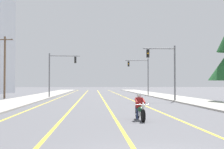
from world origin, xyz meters
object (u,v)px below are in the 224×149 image
(motorcycle_with_rider, at_px, (140,109))
(traffic_signal_near_left, at_px, (58,69))
(utility_pole_left_near, at_px, (5,66))
(traffic_signal_mid_right, at_px, (142,71))
(traffic_signal_near_right, at_px, (166,65))

(motorcycle_with_rider, bearing_deg, traffic_signal_near_left, 104.43)
(motorcycle_with_rider, xyz_separation_m, utility_pole_left_near, (-14.12, 26.44, 3.70))
(traffic_signal_near_left, height_order, traffic_signal_mid_right, same)
(traffic_signal_near_right, xyz_separation_m, utility_pole_left_near, (-19.71, 7.77, 0.27))
(traffic_signal_mid_right, bearing_deg, traffic_signal_near_left, -147.38)
(utility_pole_left_near, bearing_deg, motorcycle_with_rider, -61.90)
(traffic_signal_near_right, height_order, utility_pole_left_near, utility_pole_left_near)
(traffic_signal_near_right, bearing_deg, traffic_signal_near_left, 142.26)
(traffic_signal_near_left, xyz_separation_m, traffic_signal_mid_right, (12.97, 8.30, -0.02))
(traffic_signal_mid_right, bearing_deg, utility_pole_left_near, -151.78)
(traffic_signal_near_right, bearing_deg, utility_pole_left_near, 158.48)
(traffic_signal_mid_right, height_order, utility_pole_left_near, utility_pole_left_near)
(motorcycle_with_rider, distance_m, traffic_signal_near_right, 19.79)
(traffic_signal_near_left, height_order, utility_pole_left_near, utility_pole_left_near)
(traffic_signal_mid_right, bearing_deg, traffic_signal_near_right, -89.99)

